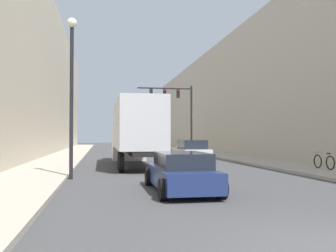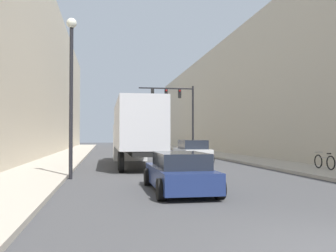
# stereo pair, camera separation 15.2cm
# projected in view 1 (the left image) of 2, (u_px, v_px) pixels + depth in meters

# --- Properties ---
(sidewalk_right) EXTENTS (3.20, 80.00, 0.15)m
(sidewalk_right) POSITION_uv_depth(u_px,v_px,m) (213.00, 154.00, 36.62)
(sidewalk_right) COLOR #B2A899
(sidewalk_right) RESTS_ON ground
(sidewalk_left) EXTENTS (3.20, 80.00, 0.15)m
(sidewalk_left) POSITION_uv_depth(u_px,v_px,m) (68.00, 155.00, 34.19)
(sidewalk_left) COLOR #B2A899
(sidewalk_left) RESTS_ON ground
(building_right) EXTENTS (6.00, 80.00, 11.96)m
(building_right) POSITION_uv_depth(u_px,v_px,m) (257.00, 95.00, 37.59)
(building_right) COLOR #BCB29E
(building_right) RESTS_ON ground
(building_left) EXTENTS (6.00, 80.00, 15.34)m
(building_left) POSITION_uv_depth(u_px,v_px,m) (16.00, 71.00, 33.59)
(building_left) COLOR beige
(building_left) RESTS_ON ground
(semi_truck) EXTENTS (2.45, 12.55, 3.89)m
(semi_truck) POSITION_uv_depth(u_px,v_px,m) (134.00, 131.00, 23.93)
(semi_truck) COLOR silver
(semi_truck) RESTS_ON ground
(sedan_car) EXTENTS (1.97, 4.65, 1.30)m
(sedan_car) POSITION_uv_depth(u_px,v_px,m) (181.00, 173.00, 12.43)
(sedan_car) COLOR navy
(sedan_car) RESTS_ON ground
(suv_car) EXTENTS (2.12, 4.45, 1.56)m
(suv_car) POSITION_uv_depth(u_px,v_px,m) (191.00, 152.00, 26.35)
(suv_car) COLOR silver
(suv_car) RESTS_ON ground
(traffic_signal_gantry) EXTENTS (5.65, 0.35, 6.96)m
(traffic_signal_gantry) POSITION_uv_depth(u_px,v_px,m) (178.00, 106.00, 37.94)
(traffic_signal_gantry) COLOR black
(traffic_signal_gantry) RESTS_ON ground
(street_lamp) EXTENTS (0.44, 0.44, 6.94)m
(street_lamp) POSITION_uv_depth(u_px,v_px,m) (72.00, 76.00, 16.04)
(street_lamp) COLOR black
(street_lamp) RESTS_ON ground
(parked_bicycle) EXTENTS (0.44, 1.82, 0.86)m
(parked_bicycle) POSITION_uv_depth(u_px,v_px,m) (324.00, 162.00, 19.19)
(parked_bicycle) COLOR black
(parked_bicycle) RESTS_ON sidewalk_right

